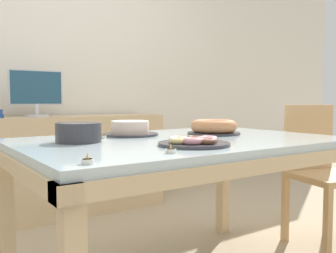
{
  "coord_description": "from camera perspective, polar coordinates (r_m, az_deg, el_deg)",
  "views": [
    {
      "loc": [
        -1.12,
        -1.52,
        0.97
      ],
      "look_at": [
        -0.04,
        0.05,
        0.84
      ],
      "focal_mm": 40.0,
      "sensor_mm": 36.0,
      "label": 1
    }
  ],
  "objects": [
    {
      "name": "sideboard",
      "position": [
        3.33,
        -14.45,
        -5.65
      ],
      "size": [
        1.59,
        0.44,
        0.84
      ],
      "color": "#D1B284",
      "rests_on": "ground"
    },
    {
      "name": "tealight_near_cakes",
      "position": [
        1.93,
        -9.97,
        -1.5
      ],
      "size": [
        0.04,
        0.04,
        0.04
      ],
      "color": "silver",
      "rests_on": "dining_table"
    },
    {
      "name": "plate_stack",
      "position": [
        1.78,
        -13.47,
        -0.89
      ],
      "size": [
        0.21,
        0.21,
        0.09
      ],
      "color": "#333338",
      "rests_on": "dining_table"
    },
    {
      "name": "cake_golden_bundt",
      "position": [
        2.15,
        6.99,
        -0.13
      ],
      "size": [
        0.3,
        0.3,
        0.08
      ],
      "color": "#333338",
      "rests_on": "dining_table"
    },
    {
      "name": "computer_monitor",
      "position": [
        3.2,
        -19.43,
        4.79
      ],
      "size": [
        0.42,
        0.2,
        0.38
      ],
      "color": "silver",
      "rests_on": "sideboard"
    },
    {
      "name": "pastry_platter",
      "position": [
        1.6,
        3.94,
        -2.38
      ],
      "size": [
        0.31,
        0.31,
        0.04
      ],
      "color": "#333338",
      "rests_on": "dining_table"
    },
    {
      "name": "cake_chocolate_round",
      "position": [
        2.07,
        -5.8,
        -0.39
      ],
      "size": [
        0.31,
        0.31,
        0.08
      ],
      "color": "#333338",
      "rests_on": "dining_table"
    },
    {
      "name": "tealight_centre",
      "position": [
        1.17,
        -12.18,
        -5.13
      ],
      "size": [
        0.04,
        0.04,
        0.04
      ],
      "color": "silver",
      "rests_on": "dining_table"
    },
    {
      "name": "chair",
      "position": [
        2.73,
        22.2,
        -5.71
      ],
      "size": [
        0.5,
        0.5,
        0.94
      ],
      "color": "tan",
      "rests_on": "ground"
    },
    {
      "name": "wall_back",
      "position": [
        3.58,
        -16.36,
        9.12
      ],
      "size": [
        8.0,
        0.1,
        2.6
      ],
      "primitive_type": "cube",
      "color": "silver",
      "rests_on": "ground"
    },
    {
      "name": "tealight_near_front",
      "position": [
        1.37,
        0.44,
        -3.67
      ],
      "size": [
        0.04,
        0.04,
        0.04
      ],
      "color": "silver",
      "rests_on": "dining_table"
    },
    {
      "name": "dining_table",
      "position": [
        1.91,
        1.81,
        -4.45
      ],
      "size": [
        1.61,
        1.08,
        0.78
      ],
      "color": "silver",
      "rests_on": "ground"
    }
  ]
}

